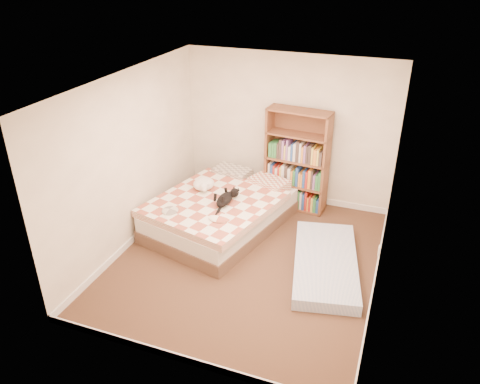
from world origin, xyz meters
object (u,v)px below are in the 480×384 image
(bed, at_px, (222,210))
(bookshelf, at_px, (296,173))
(black_cat, at_px, (226,198))
(floor_mattress, at_px, (325,263))
(white_dog, at_px, (204,184))

(bed, bearing_deg, bookshelf, 62.54)
(black_cat, bearing_deg, bed, 144.80)
(floor_mattress, bearing_deg, black_cat, 155.27)
(floor_mattress, bearing_deg, white_dog, 150.59)
(floor_mattress, bearing_deg, bookshelf, 105.89)
(black_cat, bearing_deg, floor_mattress, 3.74)
(floor_mattress, height_order, black_cat, black_cat)
(bed, xyz_separation_m, white_dog, (-0.34, 0.11, 0.35))
(bookshelf, distance_m, floor_mattress, 1.87)
(bookshelf, xyz_separation_m, black_cat, (-0.77, -1.22, 0.00))
(bed, distance_m, black_cat, 0.41)
(bed, bearing_deg, black_cat, -37.80)
(bed, relative_size, black_cat, 3.39)
(floor_mattress, relative_size, black_cat, 2.48)
(bed, xyz_separation_m, bookshelf, (0.92, 1.04, 0.33))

